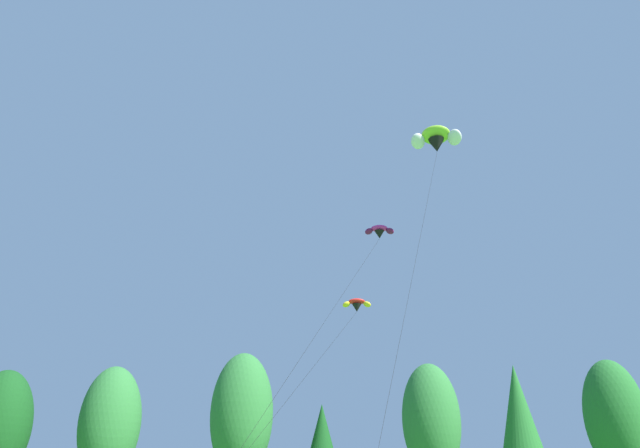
{
  "coord_description": "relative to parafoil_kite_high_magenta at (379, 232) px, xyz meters",
  "views": [
    {
      "loc": [
        -1.34,
        -2.0,
        2.52
      ],
      "look_at": [
        2.41,
        23.9,
        13.8
      ],
      "focal_mm": 33.82,
      "sensor_mm": 36.0,
      "label": 1
    }
  ],
  "objects": [
    {
      "name": "treeline_tree_d",
      "position": [
        -19.83,
        13.52,
        -12.56
      ],
      "size": [
        4.94,
        4.94,
        11.61
      ],
      "color": "#472D19",
      "rests_on": "ground_plane"
    },
    {
      "name": "treeline_tree_e",
      "position": [
        -9.15,
        14.18,
        -11.62
      ],
      "size": [
        5.35,
        5.35,
        13.16
      ],
      "color": "#472D19",
      "rests_on": "ground_plane"
    },
    {
      "name": "treeline_tree_f",
      "position": [
        -2.26,
        13.83,
        -14.03
      ],
      "size": [
        3.55,
        3.55,
        8.88
      ],
      "color": "#472D19",
      "rests_on": "ground_plane"
    },
    {
      "name": "treeline_tree_g",
      "position": [
        7.99,
        15.17,
        -11.8
      ],
      "size": [
        5.27,
        5.27,
        12.87
      ],
      "color": "#472D19",
      "rests_on": "ground_plane"
    },
    {
      "name": "treeline_tree_h",
      "position": [
        15.85,
        13.85,
        -11.6
      ],
      "size": [
        4.4,
        4.4,
        12.75
      ],
      "color": "#472D19",
      "rests_on": "ground_plane"
    },
    {
      "name": "treeline_tree_i",
      "position": [
        24.01,
        11.9,
        -11.68
      ],
      "size": [
        5.33,
        5.33,
        13.06
      ],
      "color": "#472D19",
      "rests_on": "ground_plane"
    },
    {
      "name": "parafoil_kite_high_magenta",
      "position": [
        0.0,
        0.0,
        0.0
      ],
      "size": [
        12.19,
        17.58,
        18.57
      ],
      "color": "#D12893"
    },
    {
      "name": "parafoil_kite_mid_lime_white",
      "position": [
        3.53,
        -3.92,
        5.87
      ],
      "size": [
        10.9,
        15.48,
        24.88
      ],
      "color": "#93D633"
    },
    {
      "name": "parafoil_kite_far_red_yellow",
      "position": [
        -1.99,
        -0.71,
        -5.84
      ],
      "size": [
        10.1,
        16.8,
        12.65
      ],
      "color": "red"
    }
  ]
}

